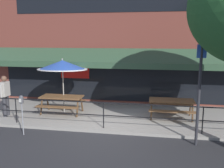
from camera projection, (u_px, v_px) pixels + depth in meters
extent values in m
plane|color=#2D2D30|center=(102.00, 133.00, 8.87)|extent=(120.00, 120.00, 0.00)
cube|color=#9E998E|center=(112.00, 115.00, 10.80)|extent=(15.00, 4.00, 0.10)
cube|color=brown|center=(119.00, 32.00, 12.32)|extent=(15.00, 0.50, 7.30)
cube|color=black|center=(118.00, 78.00, 12.49)|extent=(12.00, 0.02, 2.30)
cube|color=red|center=(75.00, 71.00, 12.79)|extent=(1.50, 0.02, 0.70)
cube|color=#335138|center=(117.00, 56.00, 11.76)|extent=(13.80, 0.92, 0.70)
cube|color=#335138|center=(115.00, 66.00, 11.33)|extent=(13.80, 0.08, 0.28)
cylinder|color=black|center=(16.00, 111.00, 9.63)|extent=(0.04, 0.04, 0.95)
cylinder|color=black|center=(103.00, 115.00, 9.06)|extent=(0.04, 0.04, 0.95)
cylinder|color=black|center=(203.00, 121.00, 8.48)|extent=(0.04, 0.04, 0.95)
cube|color=black|center=(103.00, 103.00, 8.97)|extent=(13.80, 0.04, 0.04)
cube|color=black|center=(103.00, 115.00, 9.06)|extent=(13.80, 0.03, 0.03)
cube|color=brown|center=(62.00, 97.00, 10.77)|extent=(1.80, 0.80, 0.05)
cube|color=brown|center=(57.00, 107.00, 10.27)|extent=(1.80, 0.26, 0.04)
cube|color=brown|center=(67.00, 100.00, 11.39)|extent=(1.80, 0.26, 0.04)
cylinder|color=brown|center=(77.00, 108.00, 10.40)|extent=(0.07, 0.30, 0.73)
cylinder|color=brown|center=(82.00, 104.00, 11.02)|extent=(0.07, 0.30, 0.73)
cylinder|color=brown|center=(41.00, 106.00, 10.66)|extent=(0.07, 0.30, 0.73)
cylinder|color=brown|center=(48.00, 102.00, 11.28)|extent=(0.07, 0.30, 0.73)
cube|color=brown|center=(172.00, 100.00, 10.14)|extent=(1.80, 0.80, 0.05)
cube|color=brown|center=(172.00, 112.00, 9.63)|extent=(1.80, 0.26, 0.04)
cube|color=brown|center=(170.00, 104.00, 10.76)|extent=(1.80, 0.26, 0.04)
cylinder|color=brown|center=(193.00, 112.00, 9.77)|extent=(0.07, 0.30, 0.73)
cylinder|color=brown|center=(190.00, 108.00, 10.39)|extent=(0.07, 0.30, 0.73)
cylinder|color=brown|center=(151.00, 110.00, 10.03)|extent=(0.07, 0.30, 0.73)
cylinder|color=brown|center=(152.00, 106.00, 10.65)|extent=(0.07, 0.30, 0.73)
cylinder|color=#B7B2A8|center=(63.00, 86.00, 10.92)|extent=(0.04, 0.04, 2.30)
cone|color=#2D56B7|center=(62.00, 65.00, 10.75)|extent=(2.10, 2.12, 0.50)
cylinder|color=white|center=(63.00, 69.00, 10.79)|extent=(2.14, 2.14, 0.15)
sphere|color=#B7B2A8|center=(62.00, 59.00, 10.71)|extent=(0.07, 0.07, 0.07)
cylinder|color=#333338|center=(7.00, 105.00, 10.57)|extent=(0.15, 0.15, 0.86)
cylinder|color=#333338|center=(5.00, 107.00, 10.37)|extent=(0.15, 0.15, 0.86)
cube|color=#B2ADA3|center=(5.00, 89.00, 10.34)|extent=(0.24, 0.40, 0.60)
cylinder|color=#B2ADA3|center=(8.00, 88.00, 10.59)|extent=(0.10, 0.10, 0.54)
cylinder|color=#B2ADA3|center=(1.00, 91.00, 10.09)|extent=(0.10, 0.10, 0.54)
sphere|color=brown|center=(4.00, 78.00, 10.26)|extent=(0.22, 0.22, 0.22)
cylinder|color=gray|center=(23.00, 119.00, 8.64)|extent=(0.04, 0.04, 1.15)
cylinder|color=#4C4C51|center=(21.00, 100.00, 8.52)|extent=(0.15, 0.15, 0.20)
sphere|color=#4C4C51|center=(21.00, 97.00, 8.50)|extent=(0.14, 0.14, 0.14)
cube|color=silver|center=(20.00, 101.00, 8.43)|extent=(0.08, 0.01, 0.13)
cylinder|color=#2D2D33|center=(200.00, 81.00, 7.54)|extent=(0.09, 0.09, 4.11)
cube|color=blue|center=(202.00, 51.00, 7.35)|extent=(0.28, 0.02, 0.40)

